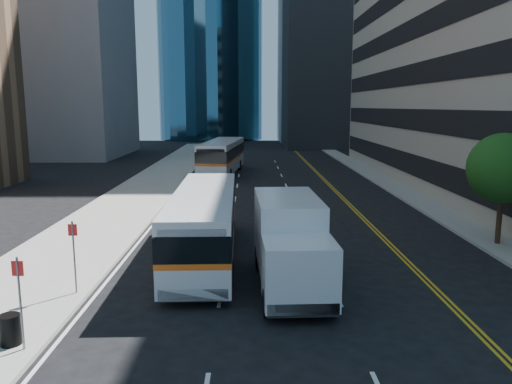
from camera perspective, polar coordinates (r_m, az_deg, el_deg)
ground at (r=15.82m, az=8.63°, el=-14.29°), size 160.00×160.00×0.00m
sidewalk_west at (r=40.55m, az=-12.13°, el=0.58°), size 5.00×90.00×0.15m
sidewalk_east at (r=41.37m, az=15.39°, el=0.62°), size 2.00×90.00×0.15m
midrise_west at (r=71.84m, az=-22.69°, el=17.95°), size 18.00×18.00×35.00m
street_tree at (r=25.18m, az=26.43°, el=2.43°), size 3.20×3.20×5.10m
bus_front at (r=21.24m, az=-5.88°, el=-3.43°), size 2.68×11.30×2.90m
bus_rear at (r=47.59m, az=-3.88°, el=4.12°), size 3.94×12.49×3.17m
box_truck at (r=17.85m, az=3.93°, el=-5.73°), size 2.50×6.63×3.13m
trash_can at (r=15.22m, az=-26.29°, el=-13.93°), size 0.69×0.69×0.82m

